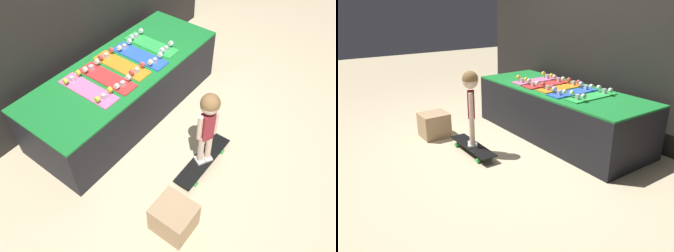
{
  "view_description": "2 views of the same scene",
  "coord_description": "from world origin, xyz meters",
  "views": [
    {
      "loc": [
        -1.94,
        -1.54,
        2.68
      ],
      "look_at": [
        -0.17,
        -0.21,
        0.31
      ],
      "focal_mm": 35.0,
      "sensor_mm": 36.0,
      "label": 1
    },
    {
      "loc": [
        2.82,
        -2.24,
        1.59
      ],
      "look_at": [
        -0.04,
        -0.26,
        0.28
      ],
      "focal_mm": 35.0,
      "sensor_mm": 36.0,
      "label": 2
    }
  ],
  "objects": [
    {
      "name": "ground_plane",
      "position": [
        0.0,
        0.0,
        0.0
      ],
      "size": [
        16.0,
        16.0,
        0.0
      ],
      "primitive_type": "plane",
      "color": "beige"
    },
    {
      "name": "back_wall",
      "position": [
        0.0,
        1.12,
        1.13
      ],
      "size": [
        4.5,
        0.1,
        2.26
      ],
      "color": "black",
      "rests_on": "ground_plane"
    },
    {
      "name": "display_rack",
      "position": [
        0.0,
        0.51,
        0.31
      ],
      "size": [
        2.3,
        0.88,
        0.61
      ],
      "color": "black",
      "rests_on": "ground_plane"
    },
    {
      "name": "skateboard_pink_on_rack",
      "position": [
        -0.48,
        0.51,
        0.63
      ],
      "size": [
        0.19,
        0.65,
        0.09
      ],
      "color": "pink",
      "rests_on": "display_rack"
    },
    {
      "name": "skateboard_red_on_rack",
      "position": [
        -0.24,
        0.5,
        0.63
      ],
      "size": [
        0.19,
        0.65,
        0.09
      ],
      "color": "red",
      "rests_on": "display_rack"
    },
    {
      "name": "skateboard_orange_on_rack",
      "position": [
        0.0,
        0.52,
        0.63
      ],
      "size": [
        0.19,
        0.65,
        0.09
      ],
      "color": "orange",
      "rests_on": "display_rack"
    },
    {
      "name": "skateboard_blue_on_rack",
      "position": [
        0.24,
        0.48,
        0.63
      ],
      "size": [
        0.19,
        0.65,
        0.09
      ],
      "color": "blue",
      "rests_on": "display_rack"
    },
    {
      "name": "skateboard_green_on_rack",
      "position": [
        0.48,
        0.52,
        0.63
      ],
      "size": [
        0.19,
        0.65,
        0.09
      ],
      "color": "green",
      "rests_on": "display_rack"
    },
    {
      "name": "skateboard_on_floor",
      "position": [
        -0.16,
        -0.64,
        0.07
      ],
      "size": [
        0.76,
        0.19,
        0.09
      ],
      "color": "black",
      "rests_on": "ground_plane"
    },
    {
      "name": "child",
      "position": [
        -0.16,
        -0.64,
        0.68
      ],
      "size": [
        0.19,
        0.17,
        0.84
      ],
      "rotation": [
        0.0,
        0.0,
        -0.5
      ],
      "color": "silver",
      "rests_on": "skateboard_on_floor"
    },
    {
      "name": "storage_box",
      "position": [
        -0.87,
        -0.79,
        0.15
      ],
      "size": [
        0.31,
        0.33,
        0.3
      ],
      "color": "tan",
      "rests_on": "ground_plane"
    }
  ]
}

